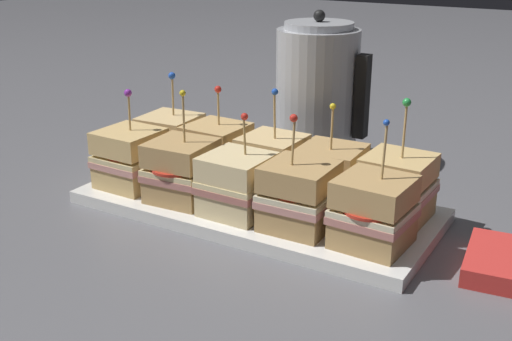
# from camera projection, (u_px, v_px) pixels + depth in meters

# --- Properties ---
(ground_plane) EXTENTS (6.00, 6.00, 0.00)m
(ground_plane) POSITION_uv_depth(u_px,v_px,m) (256.00, 211.00, 0.95)
(ground_plane) COLOR slate
(serving_platter) EXTENTS (0.52, 0.23, 0.02)m
(serving_platter) POSITION_uv_depth(u_px,v_px,m) (256.00, 206.00, 0.95)
(serving_platter) COLOR white
(serving_platter) RESTS_ON ground_plane
(sandwich_front_far_left) EXTENTS (0.09, 0.09, 0.15)m
(sandwich_front_far_left) POSITION_uv_depth(u_px,v_px,m) (130.00, 158.00, 0.99)
(sandwich_front_far_left) COLOR tan
(sandwich_front_far_left) RESTS_ON serving_platter
(sandwich_front_left) EXTENTS (0.10, 0.10, 0.16)m
(sandwich_front_left) POSITION_uv_depth(u_px,v_px,m) (182.00, 171.00, 0.93)
(sandwich_front_left) COLOR tan
(sandwich_front_left) RESTS_ON serving_platter
(sandwich_front_center) EXTENTS (0.09, 0.09, 0.14)m
(sandwich_front_center) POSITION_uv_depth(u_px,v_px,m) (237.00, 184.00, 0.89)
(sandwich_front_center) COLOR beige
(sandwich_front_center) RESTS_ON serving_platter
(sandwich_front_right) EXTENTS (0.09, 0.09, 0.16)m
(sandwich_front_right) POSITION_uv_depth(u_px,v_px,m) (299.00, 196.00, 0.84)
(sandwich_front_right) COLOR tan
(sandwich_front_right) RESTS_ON serving_platter
(sandwich_front_far_right) EXTENTS (0.10, 0.10, 0.16)m
(sandwich_front_far_right) POSITION_uv_depth(u_px,v_px,m) (373.00, 212.00, 0.80)
(sandwich_front_far_right) COLOR tan
(sandwich_front_far_right) RESTS_ON serving_platter
(sandwich_back_far_left) EXTENTS (0.10, 0.10, 0.16)m
(sandwich_back_far_left) POSITION_uv_depth(u_px,v_px,m) (171.00, 142.00, 1.06)
(sandwich_back_far_left) COLOR #DBB77A
(sandwich_back_far_left) RESTS_ON serving_platter
(sandwich_back_left) EXTENTS (0.09, 0.09, 0.15)m
(sandwich_back_left) POSITION_uv_depth(u_px,v_px,m) (217.00, 152.00, 1.01)
(sandwich_back_left) COLOR tan
(sandwich_back_left) RESTS_ON serving_platter
(sandwich_back_center) EXTENTS (0.09, 0.09, 0.16)m
(sandwich_back_center) POSITION_uv_depth(u_px,v_px,m) (272.00, 163.00, 0.97)
(sandwich_back_center) COLOR #DBB77A
(sandwich_back_center) RESTS_ON serving_platter
(sandwich_back_right) EXTENTS (0.10, 0.10, 0.15)m
(sandwich_back_right) POSITION_uv_depth(u_px,v_px,m) (331.00, 175.00, 0.92)
(sandwich_back_right) COLOR tan
(sandwich_back_right) RESTS_ON serving_platter
(sandwich_back_far_right) EXTENTS (0.09, 0.09, 0.17)m
(sandwich_back_far_right) POSITION_uv_depth(u_px,v_px,m) (397.00, 187.00, 0.87)
(sandwich_back_far_right) COLOR tan
(sandwich_back_far_right) RESTS_ON serving_platter
(kettle_steel) EXTENTS (0.17, 0.14, 0.27)m
(kettle_steel) POSITION_uv_depth(u_px,v_px,m) (317.00, 95.00, 1.12)
(kettle_steel) COLOR #B7BABF
(kettle_steel) RESTS_ON ground_plane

